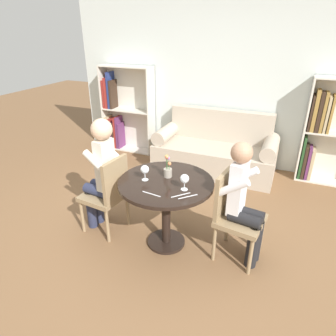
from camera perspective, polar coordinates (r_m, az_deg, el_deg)
name	(u,v)px	position (r m, az deg, el deg)	size (l,w,h in m)	color
ground_plane	(166,242)	(3.32, -0.35, -13.96)	(16.00, 16.00, 0.00)	brown
back_wall	(227,80)	(4.90, 11.11, 16.18)	(5.20, 0.05, 2.70)	silver
round_table	(166,195)	(2.97, -0.38, -5.07)	(0.93, 0.93, 0.75)	black
couch	(215,152)	(4.78, 8.94, 3.10)	(1.84, 0.80, 0.92)	#B7A893
bookshelf_left	(122,112)	(5.57, -8.67, 10.47)	(0.95, 0.28, 1.50)	silver
bookshelf_right	(329,133)	(4.81, 28.36, 5.91)	(0.95, 0.28, 1.50)	silver
chair_left	(108,192)	(3.28, -11.31, -4.50)	(0.47, 0.47, 0.90)	#937A56
chair_right	(234,212)	(2.96, 12.41, -8.24)	(0.48, 0.48, 0.90)	#937A56
person_left	(101,173)	(3.24, -12.69, -0.86)	(0.44, 0.37, 1.30)	#282D47
person_right	(245,202)	(2.86, 14.37, -6.37)	(0.45, 0.38, 1.22)	black
wine_glass_left	(145,170)	(2.89, -4.45, -0.36)	(0.08, 0.08, 0.15)	white
wine_glass_right	(185,179)	(2.71, 3.17, -2.14)	(0.08, 0.08, 0.15)	white
flower_vase	(168,169)	(2.95, -0.05, -0.14)	(0.08, 0.08, 0.24)	#9E9384
knife_left_setting	(181,195)	(2.67, 2.43, -5.16)	(0.14, 0.15, 0.00)	silver
fork_left_setting	(151,194)	(2.69, -3.19, -4.95)	(0.19, 0.03, 0.00)	silver
knife_right_setting	(188,197)	(2.65, 3.82, -5.46)	(0.14, 0.14, 0.00)	silver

